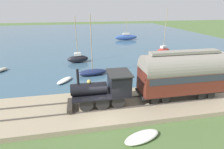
% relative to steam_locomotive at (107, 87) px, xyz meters
% --- Properties ---
extents(ground_plane, '(200.00, 200.00, 0.00)m').
position_rel_steam_locomotive_xyz_m(ground_plane, '(-0.83, 0.35, -2.24)').
color(ground_plane, '#476033').
extents(harbor_water, '(80.00, 80.00, 0.01)m').
position_rel_steam_locomotive_xyz_m(harbor_water, '(43.29, 0.35, -2.24)').
color(harbor_water, '#38566B').
rests_on(harbor_water, ground).
extents(rail_embankment, '(5.98, 56.00, 0.55)m').
position_rel_steam_locomotive_xyz_m(rail_embankment, '(-0.00, 0.35, -2.03)').
color(rail_embankment, gray).
rests_on(rail_embankment, ground).
extents(steam_locomotive, '(2.43, 5.57, 3.46)m').
position_rel_steam_locomotive_xyz_m(steam_locomotive, '(0.00, 0.00, 0.00)').
color(steam_locomotive, black).
rests_on(steam_locomotive, rail_embankment).
extents(passenger_coach, '(2.61, 8.14, 4.57)m').
position_rel_steam_locomotive_xyz_m(passenger_coach, '(-0.00, -7.03, 0.76)').
color(passenger_coach, black).
rests_on(passenger_coach, rail_embankment).
extents(sailboat_blue, '(1.25, 6.39, 6.14)m').
position_rel_steam_locomotive_xyz_m(sailboat_blue, '(33.99, -10.96, -1.44)').
color(sailboat_blue, '#335199').
rests_on(sailboat_blue, harbor_water).
extents(sailboat_black, '(1.66, 3.56, 7.42)m').
position_rel_steam_locomotive_xyz_m(sailboat_black, '(15.03, 2.50, -1.55)').
color(sailboat_black, black).
rests_on(sailboat_black, harbor_water).
extents(sailboat_red, '(2.39, 3.68, 8.51)m').
position_rel_steam_locomotive_xyz_m(sailboat_red, '(17.44, -13.98, -1.52)').
color(sailboat_red, '#B72D23').
rests_on(sailboat_red, harbor_water).
extents(sailboat_navy, '(1.88, 4.11, 8.00)m').
position_rel_steam_locomotive_xyz_m(sailboat_navy, '(8.73, 0.60, -1.77)').
color(sailboat_navy, '#192347').
rests_on(sailboat_navy, harbor_water).
extents(rowboat_off_pier, '(2.61, 2.22, 0.37)m').
position_rel_steam_locomotive_xyz_m(rowboat_off_pier, '(7.09, 4.23, -2.05)').
color(rowboat_off_pier, silver).
rests_on(rowboat_off_pier, harbor_water).
extents(rowboat_far_out, '(2.60, 2.42, 0.36)m').
position_rel_steam_locomotive_xyz_m(rowboat_far_out, '(6.57, -7.33, -2.05)').
color(rowboat_far_out, silver).
rests_on(rowboat_far_out, harbor_water).
extents(rowboat_near_shore, '(2.28, 2.09, 0.36)m').
position_rel_steam_locomotive_xyz_m(rowboat_near_shore, '(4.54, -11.21, -2.05)').
color(rowboat_near_shore, beige).
rests_on(rowboat_near_shore, harbor_water).
extents(beached_dinghy, '(1.88, 3.00, 0.44)m').
position_rel_steam_locomotive_xyz_m(beached_dinghy, '(-4.39, -1.75, -2.02)').
color(beached_dinghy, silver).
rests_on(beached_dinghy, ground).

